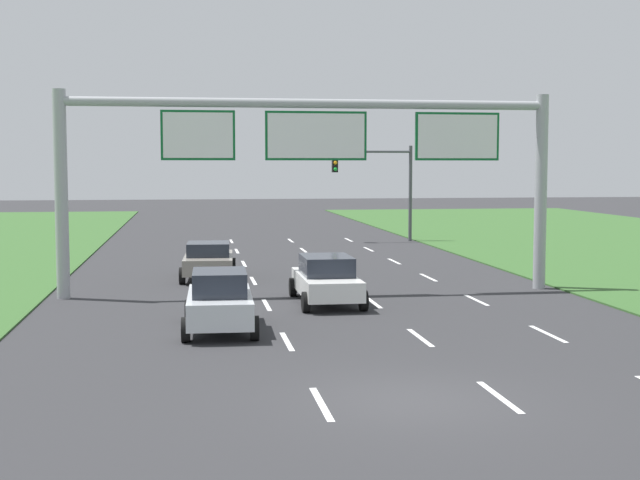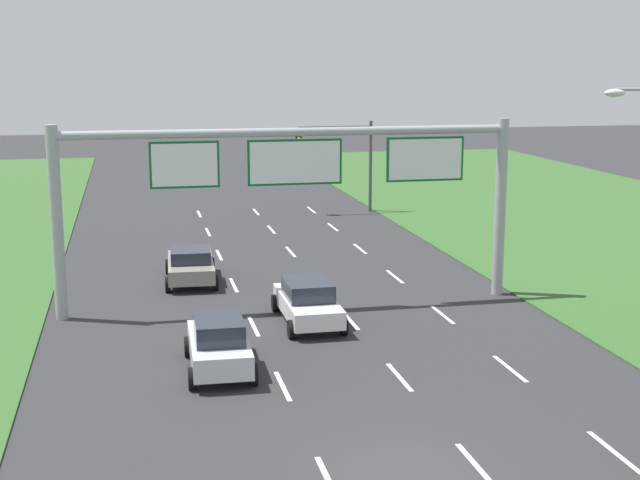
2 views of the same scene
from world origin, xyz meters
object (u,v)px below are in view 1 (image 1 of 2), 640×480
object	(u,v)px
car_near_red	(220,301)
sign_gantry	(317,152)
car_lead_silver	(326,279)
traffic_light_mast	(378,175)
car_mid_lane	(209,260)

from	to	relation	value
car_near_red	sign_gantry	world-z (taller)	sign_gantry
car_lead_silver	traffic_light_mast	size ratio (longest dim) A/B	0.80
car_near_red	car_lead_silver	size ratio (longest dim) A/B	0.91
car_near_red	car_lead_silver	bearing A→B (deg)	51.97
car_near_red	car_mid_lane	xyz separation A→B (m)	(-0.05, 11.25, -0.09)
car_mid_lane	traffic_light_mast	distance (m)	19.02
car_mid_lane	traffic_light_mast	xyz separation A→B (m)	(10.20, 15.75, 3.12)
car_mid_lane	sign_gantry	size ratio (longest dim) A/B	0.26
car_near_red	traffic_light_mast	distance (m)	29.01
traffic_light_mast	sign_gantry	bearing A→B (deg)	-107.78
car_mid_lane	traffic_light_mast	world-z (taller)	traffic_light_mast
car_lead_silver	car_mid_lane	distance (m)	7.81
car_near_red	car_mid_lane	size ratio (longest dim) A/B	0.92
car_lead_silver	traffic_light_mast	xyz separation A→B (m)	(6.56, 22.65, 3.07)
car_lead_silver	car_mid_lane	xyz separation A→B (m)	(-3.65, 6.90, -0.05)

